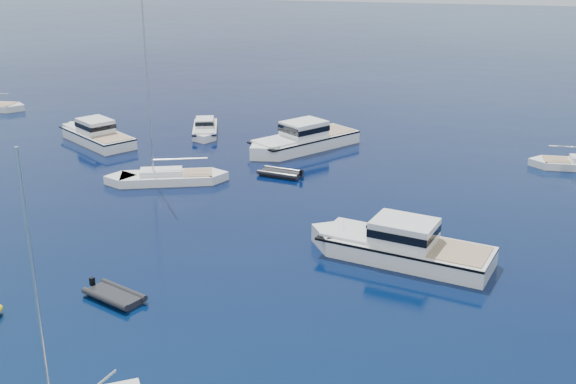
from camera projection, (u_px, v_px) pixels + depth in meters
The scene contains 7 objects.
motor_cruiser_centre at pixel (399, 258), 43.36m from camera, with size 3.75×12.26×3.22m, color silver, non-canonical shape.
motor_cruiser_far_l at pixel (96, 142), 67.90m from camera, with size 3.34×10.91×2.86m, color white, non-canonical shape.
motor_cruiser_distant at pixel (302, 149), 65.68m from camera, with size 3.79×12.40×3.25m, color white, non-canonical shape.
motor_cruiser_horizon at pixel (205, 134), 70.55m from camera, with size 2.33×7.61×2.00m, color white, non-canonical shape.
sailboat_mid_l at pixel (167, 182), 56.80m from camera, with size 2.66×10.24×15.06m, color white, non-canonical shape.
tender_grey_near at pixel (115, 299), 38.48m from camera, with size 1.98×3.60×0.95m, color black, non-canonical shape.
tender_grey_far at pixel (280, 176), 58.32m from camera, with size 2.02×3.68×0.95m, color black, non-canonical shape.
Camera 1 is at (11.02, -17.38, 18.44)m, focal length 44.61 mm.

